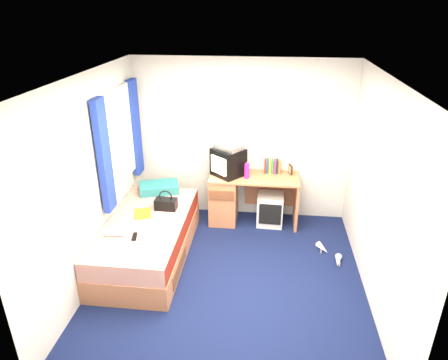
# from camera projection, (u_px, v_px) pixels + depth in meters

# --- Properties ---
(ground) EXTENTS (3.40, 3.40, 0.00)m
(ground) POSITION_uv_depth(u_px,v_px,m) (229.00, 278.00, 4.86)
(ground) COLOR #0C1438
(ground) RESTS_ON ground
(room_shell) EXTENTS (3.40, 3.40, 3.40)m
(room_shell) POSITION_uv_depth(u_px,v_px,m) (230.00, 168.00, 4.26)
(room_shell) COLOR white
(room_shell) RESTS_ON ground
(bed) EXTENTS (1.01, 2.00, 0.54)m
(bed) POSITION_uv_depth(u_px,v_px,m) (148.00, 239.00, 5.18)
(bed) COLOR #C77C52
(bed) RESTS_ON ground
(pillow) EXTENTS (0.64, 0.51, 0.12)m
(pillow) POSITION_uv_depth(u_px,v_px,m) (159.00, 188.00, 5.82)
(pillow) COLOR #164A93
(pillow) RESTS_ON bed
(desk) EXTENTS (1.30, 0.55, 0.75)m
(desk) POSITION_uv_depth(u_px,v_px,m) (235.00, 196.00, 6.00)
(desk) COLOR #C77C52
(desk) RESTS_ON ground
(storage_cube) EXTENTS (0.39, 0.39, 0.47)m
(storage_cube) POSITION_uv_depth(u_px,v_px,m) (270.00, 209.00, 5.98)
(storage_cube) COLOR silver
(storage_cube) RESTS_ON ground
(crt_tv) EXTENTS (0.55, 0.55, 0.40)m
(crt_tv) POSITION_uv_depth(u_px,v_px,m) (228.00, 162.00, 5.79)
(crt_tv) COLOR black
(crt_tv) RESTS_ON desk
(vcr) EXTENTS (0.46, 0.44, 0.07)m
(vcr) POSITION_uv_depth(u_px,v_px,m) (228.00, 147.00, 5.69)
(vcr) COLOR #BDBCBF
(vcr) RESTS_ON crt_tv
(book_row) EXTENTS (0.24, 0.13, 0.20)m
(book_row) POSITION_uv_depth(u_px,v_px,m) (272.00, 166.00, 5.91)
(book_row) COLOR maroon
(book_row) RESTS_ON desk
(picture_frame) EXTENTS (0.06, 0.12, 0.14)m
(picture_frame) POSITION_uv_depth(u_px,v_px,m) (290.00, 169.00, 5.88)
(picture_frame) COLOR black
(picture_frame) RESTS_ON desk
(pink_water_bottle) EXTENTS (0.08, 0.08, 0.21)m
(pink_water_bottle) POSITION_uv_depth(u_px,v_px,m) (247.00, 171.00, 5.72)
(pink_water_bottle) COLOR #EF21A0
(pink_water_bottle) RESTS_ON desk
(aerosol_can) EXTENTS (0.05, 0.05, 0.16)m
(aerosol_can) POSITION_uv_depth(u_px,v_px,m) (247.00, 169.00, 5.85)
(aerosol_can) COLOR silver
(aerosol_can) RESTS_ON desk
(handbag) EXTENTS (0.29, 0.17, 0.27)m
(handbag) POSITION_uv_depth(u_px,v_px,m) (166.00, 204.00, 5.32)
(handbag) COLOR black
(handbag) RESTS_ON bed
(towel) EXTENTS (0.29, 0.25, 0.09)m
(towel) POSITION_uv_depth(u_px,v_px,m) (165.00, 228.00, 4.81)
(towel) COLOR white
(towel) RESTS_ON bed
(magazine) EXTENTS (0.29, 0.33, 0.01)m
(magazine) POSITION_uv_depth(u_px,v_px,m) (143.00, 213.00, 5.22)
(magazine) COLOR yellow
(magazine) RESTS_ON bed
(water_bottle) EXTENTS (0.21, 0.11, 0.07)m
(water_bottle) POSITION_uv_depth(u_px,v_px,m) (115.00, 233.00, 4.72)
(water_bottle) COLOR white
(water_bottle) RESTS_ON bed
(colour_swatch_fan) EXTENTS (0.23, 0.12, 0.01)m
(colour_swatch_fan) POSITION_uv_depth(u_px,v_px,m) (146.00, 242.00, 4.60)
(colour_swatch_fan) COLOR yellow
(colour_swatch_fan) RESTS_ON bed
(remote_control) EXTENTS (0.08, 0.17, 0.02)m
(remote_control) POSITION_uv_depth(u_px,v_px,m) (135.00, 237.00, 4.70)
(remote_control) COLOR black
(remote_control) RESTS_ON bed
(window_assembly) EXTENTS (0.11, 1.42, 1.40)m
(window_assembly) POSITION_uv_depth(u_px,v_px,m) (120.00, 140.00, 5.25)
(window_assembly) COLOR silver
(window_assembly) RESTS_ON room_shell
(white_heels) EXTENTS (0.32, 0.51, 0.09)m
(white_heels) POSITION_uv_depth(u_px,v_px,m) (330.00, 255.00, 5.24)
(white_heels) COLOR silver
(white_heels) RESTS_ON ground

